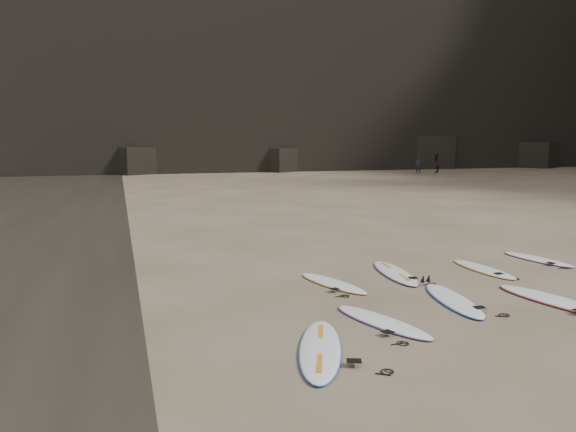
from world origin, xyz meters
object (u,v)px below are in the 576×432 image
surfboard_2 (453,300)px  surfboard_1 (382,321)px  surfboard_5 (333,283)px  surfboard_6 (395,273)px  surfboard_7 (483,269)px  person_a (418,165)px  person_b (436,163)px  surfboard_0 (320,348)px  surfboard_3 (556,300)px  surfboard_8 (538,259)px

surfboard_2 → surfboard_1: bearing=-148.1°
surfboard_5 → surfboard_6: size_ratio=0.87×
surfboard_7 → person_a: size_ratio=1.39×
person_a → surfboard_6: bearing=-95.9°
person_b → surfboard_6: bearing=-2.1°
surfboard_2 → person_b: bearing=68.9°
surfboard_0 → surfboard_3: 5.58m
surfboard_5 → surfboard_8: bearing=-10.8°
surfboard_2 → surfboard_0: bearing=-143.9°
surfboard_3 → surfboard_8: size_ratio=1.24×
surfboard_2 → surfboard_7: 3.16m
surfboard_7 → person_b: size_ratio=1.21×
surfboard_8 → surfboard_5: bearing=176.5°
surfboard_0 → person_b: person_b is taller
surfboard_0 → person_b: bearing=77.4°
surfboard_2 → surfboard_7: surfboard_2 is taller
surfboard_1 → person_a: size_ratio=1.41×
surfboard_2 → person_a: 43.14m
surfboard_1 → person_a: 44.83m
surfboard_3 → surfboard_8: bearing=42.6°
surfboard_0 → surfboard_8: size_ratio=1.21×
surfboard_2 → surfboard_3: size_ratio=0.92×
surfboard_3 → person_b: person_b is taller
person_a → surfboard_1: bearing=-96.0°
surfboard_5 → person_a: bearing=39.9°
surfboard_6 → person_a: 41.04m
surfboard_1 → person_a: (22.84, 38.57, 0.78)m
surfboard_6 → surfboard_5: bearing=-158.5°
surfboard_8 → person_a: 38.69m
surfboard_1 → surfboard_2: 2.15m
surfboard_7 → surfboard_6: bearing=171.2°
surfboard_5 → surfboard_7: size_ratio=0.97×
surfboard_3 → surfboard_6: bearing=111.4°
surfboard_6 → person_b: (22.94, 35.61, 0.90)m
person_a → surfboard_3: bearing=-91.5°
surfboard_2 → surfboard_3: bearing=-8.7°
surfboard_2 → person_a: (20.85, 37.76, 0.78)m
surfboard_2 → surfboard_7: bearing=53.5°
surfboard_3 → surfboard_5: (-3.81, 2.64, -0.01)m
surfboard_2 → person_b: size_ratio=1.34×
surfboard_2 → surfboard_6: (-0.04, 2.44, 0.00)m
surfboard_8 → person_b: bearing=52.0°
surfboard_5 → surfboard_1: bearing=-110.6°
surfboard_0 → person_a: 46.41m
surfboard_3 → surfboard_6: (-2.00, 3.10, -0.00)m
surfboard_5 → surfboard_6: bearing=-3.5°
surfboard_1 → surfboard_2: (2.00, 0.80, 0.00)m
surfboard_1 → person_b: (24.89, 38.85, 0.90)m
surfboard_5 → surfboard_8: same height
surfboard_2 → surfboard_5: surfboard_2 is taller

